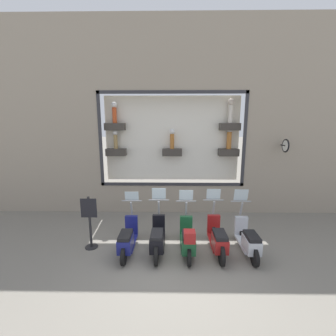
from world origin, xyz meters
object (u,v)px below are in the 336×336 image
(scooter_red_1, at_px, (218,238))
(scooter_black_3, at_px, (158,238))
(scooter_green_2, at_px, (188,239))
(shop_sign_post, at_px, (90,221))
(scooter_silver_0, at_px, (248,239))
(scooter_navy_4, at_px, (128,238))

(scooter_red_1, xyz_separation_m, scooter_black_3, (-0.00, 1.66, -0.00))
(scooter_green_2, xyz_separation_m, shop_sign_post, (0.30, 2.77, 0.36))
(scooter_silver_0, xyz_separation_m, scooter_navy_4, (-0.00, 3.32, -0.00))
(scooter_silver_0, bearing_deg, scooter_black_3, 89.87)
(scooter_red_1, relative_size, scooter_black_3, 1.00)
(shop_sign_post, bearing_deg, scooter_black_3, -96.72)
(scooter_black_3, height_order, shop_sign_post, scooter_black_3)
(scooter_red_1, height_order, shop_sign_post, scooter_red_1)
(scooter_red_1, bearing_deg, scooter_black_3, 90.01)
(scooter_silver_0, bearing_deg, scooter_navy_4, 90.04)
(scooter_red_1, bearing_deg, scooter_navy_4, 90.19)
(scooter_black_3, height_order, scooter_navy_4, scooter_black_3)
(scooter_red_1, distance_m, scooter_navy_4, 2.49)
(scooter_silver_0, distance_m, scooter_green_2, 1.66)
(scooter_green_2, relative_size, shop_sign_post, 1.16)
(scooter_green_2, height_order, scooter_black_3, scooter_black_3)
(scooter_navy_4, bearing_deg, scooter_green_2, -92.18)
(scooter_green_2, relative_size, scooter_navy_4, 1.00)
(scooter_silver_0, bearing_deg, scooter_green_2, 92.25)
(scooter_red_1, bearing_deg, shop_sign_post, 86.37)
(scooter_silver_0, height_order, scooter_navy_4, scooter_silver_0)
(scooter_red_1, relative_size, scooter_green_2, 1.01)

